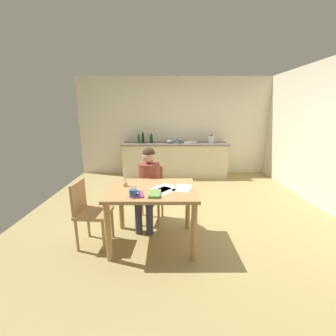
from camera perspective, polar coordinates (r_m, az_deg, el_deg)
ground_plane at (r=4.03m, az=2.89°, el=-11.16°), size 5.20×5.20×0.04m
wall_back at (r=6.25m, az=1.73°, el=10.51°), size 5.20×0.12×2.60m
kitchen_counter at (r=6.01m, az=1.79°, el=2.18°), size 2.76×0.64×0.90m
dining_table at (r=2.88m, az=-3.94°, el=-7.52°), size 1.10×0.86×0.76m
chair_at_table at (r=3.57m, az=-4.49°, el=-5.86°), size 0.45×0.45×0.86m
person_seated at (r=3.37m, az=-5.04°, el=-3.56°), size 0.38×0.62×1.19m
chair_side_empty at (r=3.07m, az=-19.48°, el=-10.20°), size 0.43×0.43×0.86m
coffee_mug at (r=2.58m, az=-8.84°, el=-6.34°), size 0.12×0.09×0.09m
candlestick at (r=2.94m, az=-10.89°, el=-3.41°), size 0.06×0.06×0.23m
book_magazine at (r=2.62m, az=-3.39°, el=-6.58°), size 0.14×0.25×0.03m
book_cookery at (r=2.64m, az=-7.84°, el=-6.67°), size 0.17×0.24×0.02m
paper_letter at (r=2.85m, az=3.70°, el=-5.09°), size 0.29×0.35×0.00m
paper_bill at (r=2.74m, az=-1.27°, el=-5.88°), size 0.35×0.36×0.00m
paper_envelope at (r=2.86m, az=-1.13°, el=-5.01°), size 0.35×0.36×0.00m
sink_unit at (r=5.96m, az=5.77°, el=6.62°), size 0.36×0.36×0.24m
bottle_oil at (r=5.90m, az=-7.49°, el=7.32°), size 0.07×0.07×0.25m
bottle_vinegar at (r=6.04m, az=-6.40°, el=7.69°), size 0.06×0.06×0.30m
bottle_wine_red at (r=5.94m, az=-5.10°, el=7.49°), size 0.07×0.07×0.27m
bottle_sauce at (r=5.90m, az=-4.27°, el=7.42°), size 0.07×0.07×0.26m
mixing_bowl at (r=5.90m, az=0.51°, el=6.82°), size 0.19×0.19×0.09m
stovetop_kettle at (r=6.03m, az=10.97°, el=7.24°), size 0.18×0.18×0.22m
wine_glass_near_sink at (r=6.07m, az=2.30°, el=7.63°), size 0.07×0.07×0.15m
wine_glass_by_kettle at (r=6.06m, az=1.43°, el=7.63°), size 0.07×0.07×0.15m
wine_glass_back_left at (r=6.06m, az=0.18°, el=7.63°), size 0.07×0.07×0.15m
teacup_on_counter at (r=5.78m, az=2.96°, el=6.70°), size 0.11×0.07×0.10m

